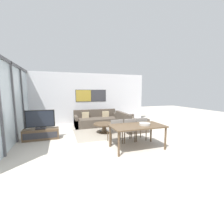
{
  "coord_description": "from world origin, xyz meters",
  "views": [
    {
      "loc": [
        -1.4,
        -3.45,
        1.8
      ],
      "look_at": [
        0.57,
        2.34,
        0.95
      ],
      "focal_mm": 24.0,
      "sensor_mm": 36.0,
      "label": 1
    }
  ],
  "objects_px": {
    "fruit_bowl": "(145,124)",
    "sofa_main": "(96,121)",
    "television": "(40,120)",
    "dining_chair_left": "(116,129)",
    "dining_chair_centre": "(128,128)",
    "tv_console": "(41,134)",
    "coffee_table": "(104,126)",
    "dining_chair_right": "(140,127)",
    "dining_table": "(137,128)",
    "sofa_side": "(129,124)"
  },
  "relations": [
    {
      "from": "fruit_bowl",
      "to": "sofa_main",
      "type": "bearing_deg",
      "value": 101.45
    },
    {
      "from": "television",
      "to": "dining_chair_left",
      "type": "bearing_deg",
      "value": -27.01
    },
    {
      "from": "sofa_main",
      "to": "dining_chair_centre",
      "type": "height_order",
      "value": "dining_chair_centre"
    },
    {
      "from": "tv_console",
      "to": "fruit_bowl",
      "type": "xyz_separation_m",
      "value": [
        3.21,
        -2.01,
        0.58
      ]
    },
    {
      "from": "coffee_table",
      "to": "dining_chair_right",
      "type": "relative_size",
      "value": 1.06
    },
    {
      "from": "dining_chair_left",
      "to": "television",
      "type": "bearing_deg",
      "value": 152.99
    },
    {
      "from": "dining_chair_centre",
      "to": "fruit_bowl",
      "type": "xyz_separation_m",
      "value": [
        0.23,
        -0.71,
        0.29
      ]
    },
    {
      "from": "tv_console",
      "to": "dining_chair_left",
      "type": "relative_size",
      "value": 1.47
    },
    {
      "from": "coffee_table",
      "to": "fruit_bowl",
      "type": "relative_size",
      "value": 2.59
    },
    {
      "from": "dining_table",
      "to": "dining_chair_centre",
      "type": "xyz_separation_m",
      "value": [
        0.0,
        0.65,
        -0.18
      ]
    },
    {
      "from": "dining_chair_centre",
      "to": "dining_chair_left",
      "type": "bearing_deg",
      "value": 177.04
    },
    {
      "from": "coffee_table",
      "to": "dining_table",
      "type": "distance_m",
      "value": 2.14
    },
    {
      "from": "dining_chair_centre",
      "to": "tv_console",
      "type": "bearing_deg",
      "value": 156.42
    },
    {
      "from": "sofa_side",
      "to": "television",
      "type": "bearing_deg",
      "value": 94.25
    },
    {
      "from": "television",
      "to": "coffee_table",
      "type": "distance_m",
      "value": 2.52
    },
    {
      "from": "tv_console",
      "to": "television",
      "type": "height_order",
      "value": "television"
    },
    {
      "from": "coffee_table",
      "to": "dining_chair_left",
      "type": "relative_size",
      "value": 1.06
    },
    {
      "from": "coffee_table",
      "to": "dining_chair_left",
      "type": "bearing_deg",
      "value": -88.94
    },
    {
      "from": "sofa_side",
      "to": "dining_table",
      "type": "distance_m",
      "value": 2.4
    },
    {
      "from": "dining_table",
      "to": "fruit_bowl",
      "type": "height_order",
      "value": "fruit_bowl"
    },
    {
      "from": "dining_chair_centre",
      "to": "dining_table",
      "type": "bearing_deg",
      "value": -90.0
    },
    {
      "from": "sofa_main",
      "to": "dining_table",
      "type": "height_order",
      "value": "sofa_main"
    },
    {
      "from": "tv_console",
      "to": "dining_chair_centre",
      "type": "distance_m",
      "value": 3.27
    },
    {
      "from": "dining_chair_right",
      "to": "dining_table",
      "type": "bearing_deg",
      "value": -124.94
    },
    {
      "from": "sofa_side",
      "to": "fruit_bowl",
      "type": "relative_size",
      "value": 4.66
    },
    {
      "from": "coffee_table",
      "to": "fruit_bowl",
      "type": "height_order",
      "value": "fruit_bowl"
    },
    {
      "from": "dining_chair_left",
      "to": "dining_chair_centre",
      "type": "bearing_deg",
      "value": -2.96
    },
    {
      "from": "tv_console",
      "to": "sofa_main",
      "type": "xyz_separation_m",
      "value": [
        2.48,
        1.58,
        0.07
      ]
    },
    {
      "from": "dining_chair_right",
      "to": "coffee_table",
      "type": "bearing_deg",
      "value": 125.39
    },
    {
      "from": "sofa_side",
      "to": "coffee_table",
      "type": "height_order",
      "value": "sofa_side"
    },
    {
      "from": "fruit_bowl",
      "to": "tv_console",
      "type": "bearing_deg",
      "value": 147.97
    },
    {
      "from": "sofa_main",
      "to": "dining_chair_left",
      "type": "relative_size",
      "value": 2.67
    },
    {
      "from": "sofa_main",
      "to": "television",
      "type": "bearing_deg",
      "value": -147.6
    },
    {
      "from": "dining_chair_right",
      "to": "fruit_bowl",
      "type": "distance_m",
      "value": 0.83
    },
    {
      "from": "dining_chair_centre",
      "to": "sofa_side",
      "type": "bearing_deg",
      "value": 63.32
    },
    {
      "from": "television",
      "to": "sofa_side",
      "type": "xyz_separation_m",
      "value": [
        3.78,
        0.28,
        -0.48
      ]
    },
    {
      "from": "dining_chair_right",
      "to": "sofa_side",
      "type": "bearing_deg",
      "value": 78.3
    },
    {
      "from": "coffee_table",
      "to": "dining_table",
      "type": "xyz_separation_m",
      "value": [
        0.5,
        -2.05,
        0.36
      ]
    },
    {
      "from": "tv_console",
      "to": "sofa_side",
      "type": "distance_m",
      "value": 3.79
    },
    {
      "from": "sofa_side",
      "to": "dining_chair_right",
      "type": "height_order",
      "value": "dining_chair_right"
    },
    {
      "from": "dining_chair_centre",
      "to": "fruit_bowl",
      "type": "bearing_deg",
      "value": -72.26
    },
    {
      "from": "sofa_main",
      "to": "dining_chair_right",
      "type": "relative_size",
      "value": 2.67
    },
    {
      "from": "television",
      "to": "fruit_bowl",
      "type": "height_order",
      "value": "television"
    },
    {
      "from": "sofa_side",
      "to": "sofa_main",
      "type": "bearing_deg",
      "value": 45.04
    },
    {
      "from": "sofa_side",
      "to": "coffee_table",
      "type": "relative_size",
      "value": 1.8
    },
    {
      "from": "television",
      "to": "dining_chair_centre",
      "type": "bearing_deg",
      "value": -23.59
    },
    {
      "from": "dining_chair_right",
      "to": "fruit_bowl",
      "type": "relative_size",
      "value": 2.44
    },
    {
      "from": "coffee_table",
      "to": "dining_chair_right",
      "type": "bearing_deg",
      "value": -54.61
    },
    {
      "from": "dining_chair_left",
      "to": "fruit_bowl",
      "type": "xyz_separation_m",
      "value": [
        0.7,
        -0.73,
        0.29
      ]
    },
    {
      "from": "dining_table",
      "to": "dining_chair_centre",
      "type": "height_order",
      "value": "dining_chair_centre"
    }
  ]
}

